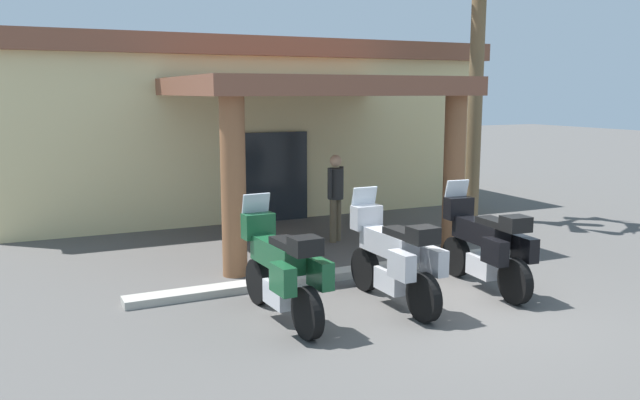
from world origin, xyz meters
TOP-DOWN VIEW (x-y plane):
  - ground_plane at (0.00, 0.00)m, footprint 80.00×80.00m
  - motel_building at (0.06, 9.79)m, footprint 12.47×10.85m
  - motorcycle_green at (-2.42, 0.53)m, footprint 0.72×2.21m
  - motorcycle_silver at (-0.74, 0.41)m, footprint 0.70×2.21m
  - motorcycle_black at (0.93, 0.44)m, footprint 0.74×2.21m
  - pedestrian at (0.37, 4.36)m, footprint 0.47×0.32m
  - palm_tree_near_portico at (4.40, 5.03)m, footprint 2.22×2.24m
  - curb_strip at (-0.74, 2.00)m, footprint 7.03×0.36m

SIDE VIEW (x-z plane):
  - ground_plane at x=0.00m, z-range 0.00..0.00m
  - curb_strip at x=-0.74m, z-range 0.00..0.12m
  - motorcycle_green at x=-2.42m, z-range -0.11..1.50m
  - motorcycle_silver at x=-0.74m, z-range -0.11..1.50m
  - motorcycle_black at x=0.93m, z-range -0.11..1.50m
  - pedestrian at x=0.37m, z-range 0.15..1.93m
  - motel_building at x=0.06m, z-range 0.04..4.32m
  - palm_tree_near_portico at x=4.40m, z-range 1.62..8.22m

